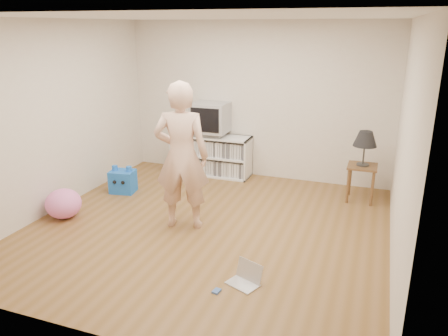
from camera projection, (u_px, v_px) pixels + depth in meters
ground at (207, 227)px, 5.69m from camera, size 4.50×4.50×0.00m
walls at (206, 130)px, 5.29m from camera, size 4.52×4.52×2.60m
ceiling at (204, 17)px, 4.88m from camera, size 4.50×4.50×0.01m
media_unit at (211, 155)px, 7.64m from camera, size 1.40×0.45×0.70m
dvd_deck at (211, 133)px, 7.51m from camera, size 0.45×0.35×0.07m
crt_tv at (211, 117)px, 7.42m from camera, size 0.60×0.53×0.50m
side_table at (362, 174)px, 6.45m from camera, size 0.42×0.42×0.55m
table_lamp at (365, 140)px, 6.28m from camera, size 0.34×0.34×0.52m
person at (182, 156)px, 5.46m from camera, size 0.78×0.61×1.89m
laptop at (246, 278)px, 4.45m from camera, size 0.38×0.35×0.21m
playing_cards at (217, 291)px, 4.31m from camera, size 0.08×0.10×0.02m
plush_blue at (123, 181)px, 6.84m from camera, size 0.41×0.36×0.43m
plush_pink at (63, 204)px, 5.93m from camera, size 0.59×0.59×0.41m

